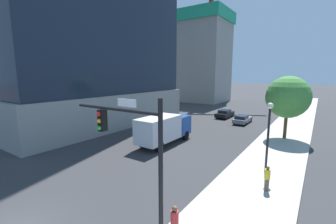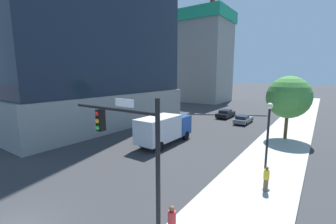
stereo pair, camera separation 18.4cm
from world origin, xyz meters
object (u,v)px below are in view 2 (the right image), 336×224
(street_lamp, at_px, (268,127))
(street_tree, at_px, (289,97))
(box_truck, at_px, (164,128))
(construction_building, at_px, (203,53))
(traffic_light_pole, at_px, (129,141))
(car_gray, at_px, (243,119))
(pedestrian_yellow_shirt, at_px, (266,179))
(car_black, at_px, (226,114))

(street_lamp, distance_m, street_tree, 11.00)
(box_truck, bearing_deg, street_lamp, -9.23)
(construction_building, relative_size, box_truck, 4.54)
(construction_building, relative_size, traffic_light_pole, 5.27)
(car_gray, height_order, pedestrian_yellow_shirt, pedestrian_yellow_shirt)
(street_tree, relative_size, car_gray, 1.53)
(construction_building, bearing_deg, box_truck, -69.29)
(street_tree, height_order, pedestrian_yellow_shirt, street_tree)
(construction_building, xyz_separation_m, pedestrian_yellow_shirt, (25.88, -43.54, -12.45))
(street_tree, xyz_separation_m, car_gray, (-6.53, 6.05, -4.23))
(construction_building, height_order, car_gray, construction_building)
(street_lamp, xyz_separation_m, car_gray, (-6.62, 16.98, -2.97))
(street_lamp, height_order, car_black, street_lamp)
(car_black, bearing_deg, construction_building, 125.41)
(construction_building, relative_size, pedestrian_yellow_shirt, 20.55)
(box_truck, distance_m, pedestrian_yellow_shirt, 12.07)
(street_tree, bearing_deg, car_black, 139.17)
(street_tree, distance_m, box_truck, 14.28)
(traffic_light_pole, relative_size, box_truck, 0.86)
(traffic_light_pole, relative_size, car_black, 1.34)
(construction_building, distance_m, car_black, 28.43)
(street_tree, bearing_deg, traffic_light_pole, -100.21)
(traffic_light_pole, height_order, street_tree, street_tree)
(street_lamp, xyz_separation_m, street_tree, (-0.09, 10.93, 1.26))
(traffic_light_pole, distance_m, street_tree, 21.42)
(construction_building, xyz_separation_m, car_gray, (18.65, -23.71, -12.76))
(street_tree, bearing_deg, car_gray, 137.22)
(street_tree, bearing_deg, pedestrian_yellow_shirt, -87.11)
(street_tree, relative_size, pedestrian_yellow_shirt, 4.40)
(traffic_light_pole, distance_m, street_lamp, 10.89)
(car_black, height_order, box_truck, box_truck)
(car_gray, bearing_deg, traffic_light_pole, -84.23)
(car_black, bearing_deg, traffic_light_pole, -77.53)
(car_gray, xyz_separation_m, box_truck, (-3.92, -15.26, 1.11))
(box_truck, bearing_deg, car_black, 90.00)
(traffic_light_pole, height_order, car_gray, traffic_light_pole)
(traffic_light_pole, bearing_deg, construction_building, 112.82)
(construction_building, distance_m, pedestrian_yellow_shirt, 52.16)
(construction_building, height_order, traffic_light_pole, construction_building)
(car_gray, xyz_separation_m, pedestrian_yellow_shirt, (7.23, -19.84, 0.31))
(construction_building, relative_size, street_tree, 4.67)
(construction_building, height_order, street_tree, construction_building)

